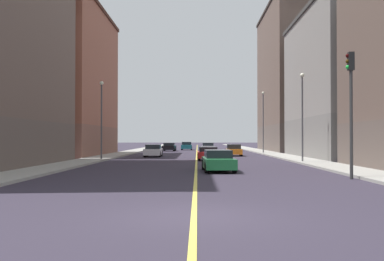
{
  "coord_description": "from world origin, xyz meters",
  "views": [
    {
      "loc": [
        0.09,
        -11.81,
        2.02
      ],
      "look_at": [
        -0.58,
        43.92,
        2.97
      ],
      "focal_mm": 42.55,
      "sensor_mm": 36.0,
      "label": 1
    }
  ],
  "objects_px": {
    "building_left_mid": "(356,84)",
    "street_lamp_left_near": "(302,108)",
    "traffic_light_left_near": "(351,97)",
    "car_teal": "(187,146)",
    "building_right_midblock": "(56,82)",
    "car_black": "(169,147)",
    "street_lamp_left_far": "(263,116)",
    "building_left_far": "(302,79)",
    "car_white": "(153,151)",
    "car_green": "(218,161)",
    "car_orange": "(234,150)",
    "street_lamp_right_near": "(101,112)",
    "car_red": "(208,153)",
    "car_silver": "(208,147)"
  },
  "relations": [
    {
      "from": "building_left_mid",
      "to": "building_left_far",
      "type": "distance_m",
      "value": 24.27
    },
    {
      "from": "traffic_light_left_near",
      "to": "car_orange",
      "type": "distance_m",
      "value": 29.81
    },
    {
      "from": "traffic_light_left_near",
      "to": "car_orange",
      "type": "xyz_separation_m",
      "value": [
        -3.42,
        29.42,
        -3.4
      ]
    },
    {
      "from": "car_green",
      "to": "car_orange",
      "type": "bearing_deg",
      "value": 83.2
    },
    {
      "from": "building_left_mid",
      "to": "building_right_midblock",
      "type": "distance_m",
      "value": 33.14
    },
    {
      "from": "street_lamp_right_near",
      "to": "car_black",
      "type": "height_order",
      "value": "street_lamp_right_near"
    },
    {
      "from": "building_left_far",
      "to": "street_lamp_left_far",
      "type": "relative_size",
      "value": 2.83
    },
    {
      "from": "traffic_light_left_near",
      "to": "car_green",
      "type": "height_order",
      "value": "traffic_light_left_near"
    },
    {
      "from": "building_left_mid",
      "to": "traffic_light_left_near",
      "type": "bearing_deg",
      "value": -109.75
    },
    {
      "from": "street_lamp_left_near",
      "to": "street_lamp_left_far",
      "type": "relative_size",
      "value": 0.91
    },
    {
      "from": "building_left_far",
      "to": "car_red",
      "type": "distance_m",
      "value": 33.79
    },
    {
      "from": "building_right_midblock",
      "to": "street_lamp_right_near",
      "type": "xyz_separation_m",
      "value": [
        7.63,
        -11.18,
        -4.08
      ]
    },
    {
      "from": "street_lamp_left_near",
      "to": "car_teal",
      "type": "xyz_separation_m",
      "value": [
        -10.44,
        40.92,
        -3.85
      ]
    },
    {
      "from": "car_silver",
      "to": "car_teal",
      "type": "relative_size",
      "value": 1.08
    },
    {
      "from": "car_green",
      "to": "car_teal",
      "type": "bearing_deg",
      "value": 93.55
    },
    {
      "from": "building_left_mid",
      "to": "car_white",
      "type": "height_order",
      "value": "building_left_mid"
    },
    {
      "from": "street_lamp_right_near",
      "to": "building_left_mid",
      "type": "bearing_deg",
      "value": 11.87
    },
    {
      "from": "street_lamp_left_near",
      "to": "car_green",
      "type": "distance_m",
      "value": 12.6
    },
    {
      "from": "building_left_far",
      "to": "car_white",
      "type": "relative_size",
      "value": 5.15
    },
    {
      "from": "street_lamp_right_near",
      "to": "car_green",
      "type": "height_order",
      "value": "street_lamp_right_near"
    },
    {
      "from": "street_lamp_right_near",
      "to": "car_teal",
      "type": "height_order",
      "value": "street_lamp_right_near"
    },
    {
      "from": "building_right_midblock",
      "to": "traffic_light_left_near",
      "type": "bearing_deg",
      "value": -51.41
    },
    {
      "from": "building_left_mid",
      "to": "street_lamp_left_near",
      "type": "height_order",
      "value": "building_left_mid"
    },
    {
      "from": "traffic_light_left_near",
      "to": "car_silver",
      "type": "height_order",
      "value": "traffic_light_left_near"
    },
    {
      "from": "building_left_far",
      "to": "car_black",
      "type": "relative_size",
      "value": 4.9
    },
    {
      "from": "car_green",
      "to": "car_teal",
      "type": "relative_size",
      "value": 1.09
    },
    {
      "from": "building_right_midblock",
      "to": "car_black",
      "type": "height_order",
      "value": "building_right_midblock"
    },
    {
      "from": "traffic_light_left_near",
      "to": "car_red",
      "type": "bearing_deg",
      "value": 108.39
    },
    {
      "from": "traffic_light_left_near",
      "to": "car_teal",
      "type": "xyz_separation_m",
      "value": [
        -9.42,
        55.68,
        -3.37
      ]
    },
    {
      "from": "car_black",
      "to": "car_teal",
      "type": "xyz_separation_m",
      "value": [
        2.59,
        6.59,
        0.03
      ]
    },
    {
      "from": "building_left_mid",
      "to": "traffic_light_left_near",
      "type": "height_order",
      "value": "building_left_mid"
    },
    {
      "from": "traffic_light_left_near",
      "to": "car_teal",
      "type": "relative_size",
      "value": 1.48
    },
    {
      "from": "street_lamp_left_near",
      "to": "car_teal",
      "type": "distance_m",
      "value": 42.4
    },
    {
      "from": "car_white",
      "to": "car_red",
      "type": "distance_m",
      "value": 9.15
    },
    {
      "from": "building_left_far",
      "to": "traffic_light_left_near",
      "type": "height_order",
      "value": "building_left_far"
    },
    {
      "from": "street_lamp_left_far",
      "to": "traffic_light_left_near",
      "type": "bearing_deg",
      "value": -91.58
    },
    {
      "from": "building_left_mid",
      "to": "street_lamp_right_near",
      "type": "height_order",
      "value": "building_left_mid"
    },
    {
      "from": "building_left_far",
      "to": "street_lamp_left_near",
      "type": "height_order",
      "value": "building_left_far"
    },
    {
      "from": "car_green",
      "to": "car_teal",
      "type": "height_order",
      "value": "car_teal"
    },
    {
      "from": "traffic_light_left_near",
      "to": "car_white",
      "type": "bearing_deg",
      "value": 114.68
    },
    {
      "from": "car_black",
      "to": "car_green",
      "type": "bearing_deg",
      "value": -82.57
    },
    {
      "from": "building_left_mid",
      "to": "street_lamp_left_far",
      "type": "xyz_separation_m",
      "value": [
        -7.63,
        12.79,
        -2.65
      ]
    },
    {
      "from": "street_lamp_left_far",
      "to": "car_white",
      "type": "distance_m",
      "value": 17.21
    },
    {
      "from": "building_right_midblock",
      "to": "car_green",
      "type": "bearing_deg",
      "value": -54.53
    },
    {
      "from": "car_orange",
      "to": "car_black",
      "type": "height_order",
      "value": "car_orange"
    },
    {
      "from": "car_orange",
      "to": "building_right_midblock",
      "type": "bearing_deg",
      "value": 178.36
    },
    {
      "from": "building_left_mid",
      "to": "building_right_midblock",
      "type": "bearing_deg",
      "value": 169.68
    },
    {
      "from": "building_right_midblock",
      "to": "car_orange",
      "type": "bearing_deg",
      "value": -1.64
    },
    {
      "from": "building_right_midblock",
      "to": "car_silver",
      "type": "distance_m",
      "value": 26.66
    },
    {
      "from": "street_lamp_left_far",
      "to": "car_black",
      "type": "height_order",
      "value": "street_lamp_left_far"
    }
  ]
}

